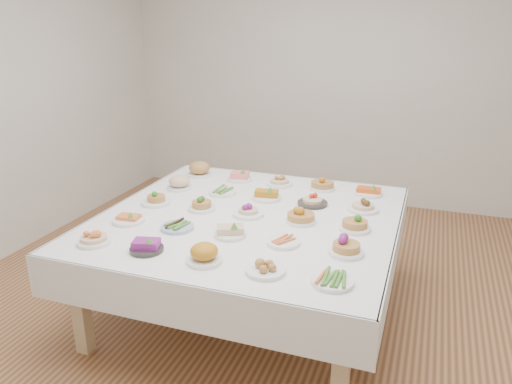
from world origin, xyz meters
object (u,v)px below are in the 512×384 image
(display_table, at_px, (249,225))
(dish_0, at_px, (94,235))
(dish_12, at_px, (248,209))
(dish_24, at_px, (369,189))

(display_table, bearing_deg, dish_0, -134.64)
(dish_12, distance_m, dish_24, 1.04)
(dish_12, height_order, dish_24, dish_12)
(dish_0, relative_size, dish_24, 0.95)
(dish_24, bearing_deg, dish_12, -135.25)
(dish_0, height_order, dish_12, dish_0)
(dish_12, bearing_deg, dish_24, 44.75)
(display_table, xyz_separation_m, dish_24, (0.73, 0.74, 0.12))
(display_table, height_order, dish_12, dish_12)
(dish_12, relative_size, dish_24, 1.00)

